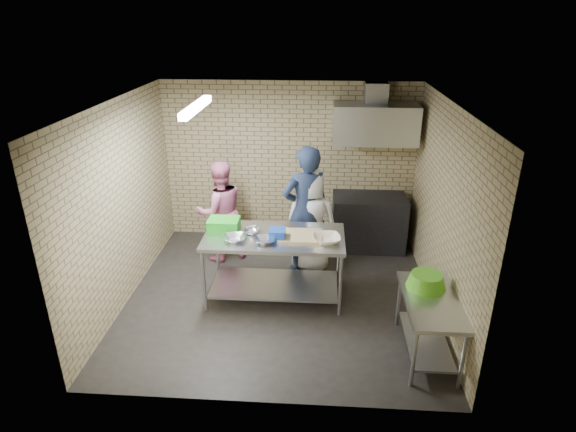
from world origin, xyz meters
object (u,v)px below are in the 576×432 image
object	(u,v)px
green_crate	(224,225)
woman_pink	(220,211)
man_navy	(306,211)
stove	(368,222)
woman_white	(311,220)
blue_tub	(277,234)
side_counter	(428,326)
bottle_green	(402,127)
green_basin	(426,281)
prep_table	(274,266)

from	to	relation	value
green_crate	woman_pink	distance (m)	1.01
green_crate	man_navy	world-z (taller)	man_navy
stove	woman_white	size ratio (longest dim) A/B	0.75
blue_tub	woman_white	distance (m)	1.06
stove	woman_pink	world-z (taller)	woman_pink
side_counter	woman_white	distance (m)	2.44
blue_tub	woman_white	world-z (taller)	woman_white
stove	bottle_green	xyz separation A→B (m)	(0.45, 0.24, 1.57)
side_counter	woman_pink	xyz separation A→B (m)	(-2.82, 2.18, 0.44)
blue_tub	woman_pink	distance (m)	1.55
side_counter	blue_tub	bearing A→B (deg)	150.99
bottle_green	man_navy	distance (m)	2.11
woman_pink	stove	bearing A→B (deg)	166.46
stove	bottle_green	world-z (taller)	bottle_green
side_counter	green_crate	world-z (taller)	green_crate
green_crate	green_basin	bearing A→B (deg)	-21.02
man_navy	prep_table	bearing A→B (deg)	41.31
man_navy	side_counter	bearing A→B (deg)	106.32
green_basin	bottle_green	distance (m)	2.98
side_counter	green_basin	distance (m)	0.52
bottle_green	blue_tub	bearing A→B (deg)	-132.67
green_basin	woman_pink	size ratio (longest dim) A/B	0.28
stove	green_crate	distance (m)	2.67
green_crate	woman_pink	xyz separation A→B (m)	(-0.25, 0.95, -0.21)
green_basin	man_navy	xyz separation A→B (m)	(-1.46, 1.64, 0.15)
blue_tub	green_basin	xyz separation A→B (m)	(1.80, -0.76, -0.17)
green_crate	bottle_green	size ratio (longest dim) A/B	2.79
side_counter	blue_tub	size ratio (longest dim) A/B	5.74
prep_table	green_basin	world-z (taller)	prep_table
green_crate	man_navy	size ratio (longest dim) A/B	0.21
side_counter	woman_pink	size ratio (longest dim) A/B	0.74
woman_pink	side_counter	bearing A→B (deg)	115.33
man_navy	woman_pink	size ratio (longest dim) A/B	1.21
green_basin	bottle_green	bearing A→B (deg)	89.58
side_counter	woman_white	xyz separation A→B (m)	(-1.39, 1.96, 0.43)
woman_pink	woman_white	distance (m)	1.45
green_crate	green_basin	distance (m)	2.74
green_crate	bottle_green	xyz separation A→B (m)	(2.57, 1.76, 0.99)
side_counter	green_crate	bearing A→B (deg)	154.43
stove	man_navy	size ratio (longest dim) A/B	0.61
blue_tub	woman_pink	bearing A→B (deg)	130.42
man_navy	stove	bearing A→B (deg)	-161.81
stove	prep_table	bearing A→B (deg)	-130.99
prep_table	side_counter	world-z (taller)	prep_table
prep_table	side_counter	xyz separation A→B (m)	(1.87, -1.11, -0.10)
man_navy	green_crate	bearing A→B (deg)	9.22
blue_tub	man_navy	world-z (taller)	man_navy
prep_table	green_crate	distance (m)	0.90
blue_tub	woman_white	bearing A→B (deg)	65.58
stove	woman_white	distance (m)	1.28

